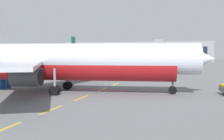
% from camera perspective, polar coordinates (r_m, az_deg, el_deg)
% --- Properties ---
extents(apron_paint_markings, '(8.00, 98.70, 0.01)m').
position_cam_1_polar(apron_paint_markings, '(53.24, 3.38, -1.87)').
color(apron_paint_markings, yellow).
rests_on(apron_paint_markings, ground).
extents(airliner_foreground, '(34.78, 34.25, 12.20)m').
position_cam_1_polar(airliner_foreground, '(35.20, -8.22, 1.81)').
color(airliner_foreground, silver).
rests_on(airliner_foreground, ground).
extents(airliner_mid_left, '(34.55, 34.83, 12.21)m').
position_cam_1_polar(airliner_mid_left, '(109.49, -10.41, 2.89)').
color(airliner_mid_left, silver).
rests_on(airliner_mid_left, ground).
extents(uld_cargo_container, '(1.96, 1.93, 1.60)m').
position_cam_1_polar(uld_cargo_container, '(41.95, -21.68, -2.45)').
color(uld_cargo_container, '#194C9E').
rests_on(uld_cargo_container, ground).
extents(terminal_satellite, '(91.94, 21.31, 13.69)m').
position_cam_1_polar(terminal_satellite, '(180.21, 5.35, 3.81)').
color(terminal_satellite, gray).
rests_on(terminal_satellite, ground).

